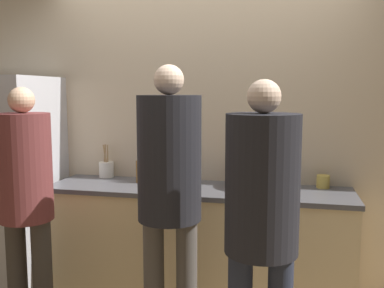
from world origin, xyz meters
The scene contains 10 objects.
wall_back centered at (0.00, 0.62, 1.30)m, with size 5.20×0.06×2.60m.
counter centered at (0.00, 0.33, 0.46)m, with size 2.27×0.60×0.93m.
refrigerator centered at (-1.57, 0.25, 0.88)m, with size 0.73×0.72×1.76m.
person_left centered at (-1.01, -0.32, 0.99)m, with size 0.35×0.35×1.67m.
person_center centered at (-0.04, -0.30, 1.10)m, with size 0.39×0.39×1.80m.
person_right centered at (0.53, -0.60, 1.03)m, with size 0.38×0.38×1.70m.
fruit_bowl centered at (0.38, 0.41, 0.98)m, with size 0.36×0.36×0.14m.
utensil_crock centered at (-0.83, 0.53, 1.00)m, with size 0.12×0.12×0.28m.
bottle_amber centered at (-0.48, 0.39, 1.02)m, with size 0.07×0.07×0.25m.
cup_yellow centered at (0.91, 0.51, 0.97)m, with size 0.10×0.10×0.10m.
Camera 1 is at (0.65, -2.75, 1.64)m, focal length 40.00 mm.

